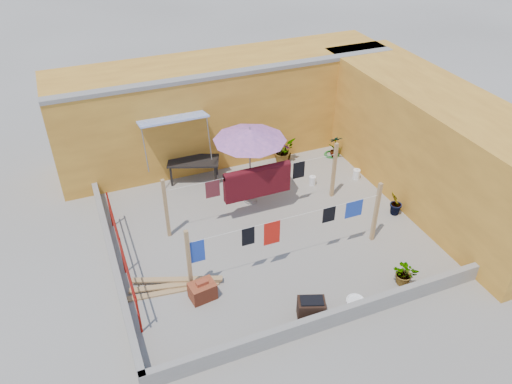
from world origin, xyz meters
The scene contains 21 objects.
ground centered at (0.00, 0.00, 0.00)m, with size 80.00×80.00×0.00m, color #9E998E.
wall_back centered at (0.50, 4.69, 1.61)m, with size 11.00×3.27×3.21m.
wall_right centered at (5.20, 0.00, 1.60)m, with size 2.40×9.00×3.20m, color gold.
parapet_front centered at (0.00, -3.58, 0.22)m, with size 8.30×0.16×0.44m, color gray.
parapet_left centered at (-4.08, 0.00, 0.22)m, with size 0.16×7.30×0.44m, color gray.
red_railing centered at (-3.85, -0.20, 0.72)m, with size 0.05×4.20×1.10m.
clothesline_rig centered at (0.05, 0.55, 1.06)m, with size 5.09×2.35×1.80m.
patio_umbrella centered at (0.12, 1.46, 2.21)m, with size 2.24×2.24×2.46m.
outdoor_table centered at (-1.08, 3.19, 0.66)m, with size 1.73×1.28×0.73m.
brick_stack centered at (-2.32, -1.73, 0.22)m, with size 0.64×0.50×0.51m.
lumber_pile centered at (-2.84, -1.17, 0.07)m, with size 2.30×0.89×0.14m.
brazier centered at (-0.26, -3.20, 0.26)m, with size 0.71×0.59×0.54m.
white_basin centered at (0.90, -3.20, 0.04)m, with size 0.44×0.44×0.08m.
water_jug_a centered at (3.70, 1.36, 0.16)m, with size 0.23×0.23×0.36m.
water_jug_b centered at (2.24, 1.57, 0.15)m, with size 0.21×0.21×0.33m.
green_hose centered at (3.70, 2.94, 0.03)m, with size 0.52×0.52×0.08m.
plant_back_a centered at (1.95, 3.20, 0.43)m, with size 0.77×0.67×0.86m, color #1F5117.
plant_back_b centered at (2.08, 3.20, 0.33)m, with size 0.36×0.36×0.65m, color #1F5117.
plant_right_a centered at (3.70, 2.79, 0.42)m, with size 0.45×0.30×0.85m, color #1F5117.
plant_right_b centered at (3.70, -0.70, 0.39)m, with size 0.43×0.34×0.78m, color #1F5117.
plant_right_c centered at (2.30, -3.09, 0.33)m, with size 0.59×0.51×0.66m, color #1F5117.
Camera 1 is at (-4.25, -9.80, 8.64)m, focal length 35.00 mm.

